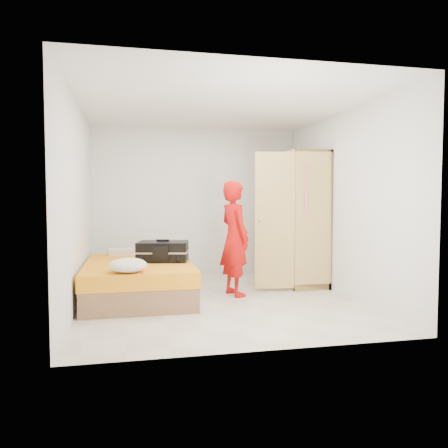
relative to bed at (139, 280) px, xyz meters
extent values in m
plane|color=beige|center=(1.05, -0.38, -0.25)|extent=(4.00, 4.00, 0.00)
plane|color=white|center=(1.05, -0.38, 2.35)|extent=(4.00, 4.00, 0.00)
cube|color=white|center=(1.05, 1.62, 1.05)|extent=(3.60, 0.02, 2.60)
cube|color=white|center=(1.05, -2.38, 1.05)|extent=(3.60, 0.02, 2.60)
cube|color=white|center=(-0.75, -0.38, 1.05)|extent=(0.02, 4.00, 2.60)
cube|color=white|center=(2.85, -0.38, 1.05)|extent=(0.02, 4.00, 2.60)
cube|color=brown|center=(0.00, 0.00, -0.10)|extent=(1.40, 2.00, 0.30)
cube|color=orange|center=(0.00, 0.00, 0.15)|extent=(1.42, 2.02, 0.20)
cube|color=tan|center=(2.82, 0.52, 0.80)|extent=(0.04, 1.20, 2.10)
cube|color=tan|center=(2.55, -0.06, 0.80)|extent=(0.58, 0.04, 2.10)
cube|color=tan|center=(2.55, 1.10, 0.80)|extent=(0.58, 0.04, 2.10)
cube|color=tan|center=(2.55, 0.52, 1.83)|extent=(0.58, 1.20, 0.04)
cube|color=#B08A4B|center=(2.55, 0.52, -0.20)|extent=(0.58, 1.20, 0.10)
cube|color=tan|center=(2.28, 0.82, 0.80)|extent=(0.04, 0.59, 2.00)
cube|color=tan|center=(1.97, 0.00, 0.80)|extent=(0.59, 0.12, 2.00)
cylinder|color=#B2B2B7|center=(2.55, 0.52, 1.67)|extent=(0.02, 1.10, 0.02)
imported|color=red|center=(1.34, -0.09, 0.56)|extent=(0.53, 0.67, 1.62)
cube|color=black|center=(0.34, 0.04, 0.38)|extent=(0.77, 0.61, 0.27)
cube|color=black|center=(0.34, 0.04, 0.54)|extent=(0.18, 0.08, 0.03)
ellipsoid|color=white|center=(-0.13, -0.83, 0.33)|extent=(0.45, 0.45, 0.17)
cube|color=white|center=(-0.19, 0.85, 0.30)|extent=(0.55, 0.35, 0.09)
camera|label=1|loc=(-0.09, -6.08, 1.13)|focal=35.00mm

